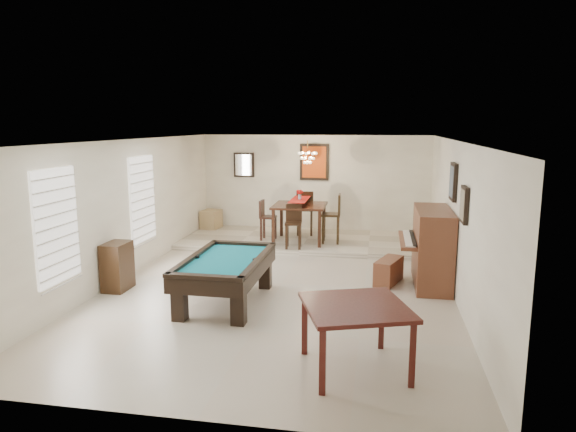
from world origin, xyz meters
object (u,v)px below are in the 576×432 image
(dining_chair_west, at_px, (268,220))
(piano_bench, at_px, (389,271))
(square_table, at_px, (355,337))
(dining_chair_north, at_px, (305,213))
(apothecary_chest, at_px, (117,266))
(upright_piano, at_px, (423,247))
(chandelier, at_px, (308,153))
(dining_table, at_px, (300,221))
(dining_chair_east, at_px, (331,218))
(pool_table, at_px, (226,281))
(corner_bench, at_px, (211,219))
(flower_vase, at_px, (300,194))
(dining_chair_south, at_px, (293,227))

(dining_chair_west, bearing_deg, piano_bench, -130.49)
(square_table, relative_size, dining_chair_north, 1.04)
(piano_bench, bearing_deg, dining_chair_north, 121.64)
(apothecary_chest, bearing_deg, piano_bench, 14.83)
(upright_piano, relative_size, dining_chair_north, 1.48)
(apothecary_chest, distance_m, dining_chair_west, 4.26)
(upright_piano, relative_size, chandelier, 2.77)
(dining_table, xyz_separation_m, dining_chair_east, (0.74, 0.01, 0.07))
(dining_chair_north, bearing_deg, upright_piano, 121.48)
(piano_bench, bearing_deg, square_table, -97.16)
(dining_table, bearing_deg, pool_table, -97.90)
(dining_chair_east, bearing_deg, corner_bench, -111.71)
(apothecary_chest, height_order, corner_bench, apothecary_chest)
(chandelier, bearing_deg, dining_chair_west, -164.96)
(dining_chair_west, bearing_deg, pool_table, -175.29)
(flower_vase, height_order, corner_bench, flower_vase)
(pool_table, bearing_deg, dining_table, 82.36)
(upright_piano, relative_size, dining_chair_west, 1.73)
(pool_table, distance_m, apothecary_chest, 2.10)
(piano_bench, xyz_separation_m, chandelier, (-1.92, 2.82, 1.97))
(apothecary_chest, distance_m, chandelier, 5.24)
(dining_chair_south, height_order, dining_chair_west, dining_chair_south)
(apothecary_chest, distance_m, dining_chair_north, 5.29)
(dining_table, distance_m, flower_vase, 0.62)
(flower_vase, xyz_separation_m, chandelier, (0.14, 0.29, 0.95))
(dining_chair_south, distance_m, corner_bench, 3.14)
(upright_piano, xyz_separation_m, dining_chair_west, (-3.42, 2.53, -0.09))
(dining_table, bearing_deg, dining_chair_south, -92.76)
(corner_bench, bearing_deg, apothecary_chest, -90.70)
(square_table, xyz_separation_m, dining_chair_south, (-1.65, 5.36, 0.21))
(piano_bench, relative_size, chandelier, 1.35)
(pool_table, height_order, piano_bench, pool_table)
(piano_bench, bearing_deg, dining_chair_east, 117.37)
(upright_piano, distance_m, dining_chair_south, 3.24)
(pool_table, xyz_separation_m, dining_chair_south, (0.53, 3.40, 0.25))
(apothecary_chest, height_order, chandelier, chandelier)
(square_table, xyz_separation_m, piano_bench, (0.44, 3.51, -0.18))
(upright_piano, bearing_deg, dining_chair_north, 128.96)
(piano_bench, bearing_deg, dining_chair_west, 137.62)
(dining_chair_north, bearing_deg, apothecary_chest, 52.38)
(pool_table, relative_size, upright_piano, 1.31)
(pool_table, distance_m, flower_vase, 4.22)
(square_table, bearing_deg, pool_table, 138.04)
(piano_bench, xyz_separation_m, dining_chair_south, (-2.09, 1.86, 0.39))
(dining_table, bearing_deg, flower_vase, 180.00)
(upright_piano, distance_m, dining_chair_north, 4.20)
(pool_table, height_order, chandelier, chandelier)
(piano_bench, height_order, dining_chair_west, dining_chair_west)
(dining_table, xyz_separation_m, flower_vase, (-0.00, 0.00, 0.62))
(dining_table, distance_m, corner_bench, 2.83)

